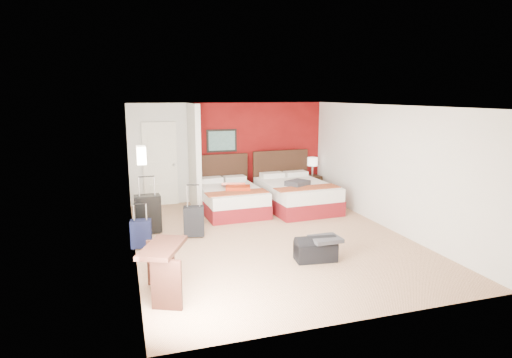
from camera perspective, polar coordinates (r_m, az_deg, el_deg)
name	(u,v)px	position (r m, az deg, el deg)	size (l,w,h in m)	color
ground	(270,238)	(8.36, 1.90, -7.75)	(6.50, 6.50, 0.00)	tan
room_walls	(184,165)	(9.08, -9.44, 1.81)	(5.02, 6.52, 2.50)	silver
red_accent_panel	(257,151)	(11.30, 0.13, 3.75)	(3.50, 0.04, 2.50)	maroon
partition_wall	(194,157)	(10.30, -8.15, 2.91)	(0.12, 1.20, 2.50)	silver
entry_door	(160,164)	(10.83, -12.55, 1.95)	(0.82, 0.06, 2.05)	silver
bed_left	(231,200)	(10.07, -3.37, -2.76)	(1.34, 1.92, 0.58)	white
bed_right	(296,196)	(10.40, 5.35, -2.20)	(1.46, 2.09, 0.63)	silver
red_suitcase_open	(236,186)	(9.93, -2.69, -0.97)	(0.55, 0.76, 0.09)	#B42D0F
jacket_bundle	(298,183)	(10.01, 5.52, -0.55)	(0.49, 0.39, 0.12)	#38383D
nightstand	(312,186)	(11.71, 7.41, -0.90)	(0.40, 0.40, 0.56)	#311E10
table_lamp	(312,167)	(11.61, 7.47, 1.63)	(0.27, 0.27, 0.49)	white
suitcase_black	(148,215)	(8.77, -14.08, -4.65)	(0.49, 0.31, 0.74)	black
suitcase_charcoal	(194,223)	(8.40, -8.21, -5.72)	(0.38, 0.24, 0.57)	black
suitcase_navy	(141,235)	(7.98, -14.94, -7.18)	(0.35, 0.22, 0.49)	black
duffel_bag	(316,250)	(7.28, 7.88, -9.35)	(0.67, 0.36, 0.34)	black
jacket_draped	(325,239)	(7.23, 9.18, -7.83)	(0.48, 0.41, 0.06)	#36363B
desk	(163,271)	(6.05, -12.14, -11.85)	(0.44, 0.88, 0.73)	black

